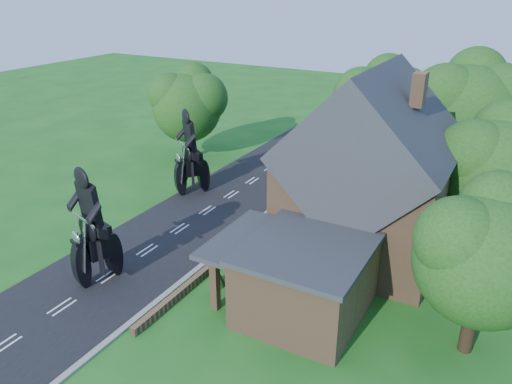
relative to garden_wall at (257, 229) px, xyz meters
The scene contains 19 objects.
ground 6.60m from the garden_wall, 130.70° to the right, with size 120.00×120.00×0.00m, color #195919.
road 6.60m from the garden_wall, 130.70° to the right, with size 7.00×80.00×0.02m, color black.
kerb 5.04m from the garden_wall, 97.41° to the right, with size 0.30×80.00×0.12m, color gray.
garden_wall is the anchor object (origin of this frame).
house 7.52m from the garden_wall, ahead, with size 9.54×8.64×10.24m.
annex 8.19m from the garden_wall, 46.16° to the right, with size 7.05×5.94×3.44m.
tree_annex_side 14.45m from the garden_wall, 20.89° to the right, with size 5.64×5.20×7.48m.
tree_house_right 13.80m from the garden_wall, 16.32° to the left, with size 6.51×6.00×8.40m.
tree_behind_house 16.06m from the garden_wall, 48.43° to the left, with size 7.81×7.20×10.08m.
tree_behind_left 13.88m from the garden_wall, 72.34° to the left, with size 6.94×6.40×9.16m.
tree_far_road 15.13m from the garden_wall, 140.77° to the left, with size 6.08×5.60×7.84m.
shrub_a 6.09m from the garden_wall, 80.54° to the right, with size 0.90×0.90×1.10m, color #123B15.
shrub_b 3.66m from the garden_wall, 74.05° to the right, with size 0.90×0.90×1.10m, color #123B15.
shrub_c 1.46m from the garden_wall, 45.00° to the right, with size 0.90×0.90×1.10m, color #123B15.
shrub_d 4.14m from the garden_wall, 75.96° to the left, with size 0.90×0.90×1.10m, color #123B15.
shrub_e 6.59m from the garden_wall, 81.25° to the left, with size 0.90×0.90×1.10m, color #123B15.
shrub_f 9.06m from the garden_wall, 83.66° to the left, with size 0.90×0.90×1.10m, color #123B15.
motorcycle_lead 9.56m from the garden_wall, 117.66° to the right, with size 0.50×1.97×1.83m, color black, non-canonical shape.
motorcycle_follow 7.57m from the garden_wall, 156.45° to the left, with size 0.50×1.96×1.82m, color black, non-canonical shape.
Camera 1 is at (17.18, -18.41, 14.02)m, focal length 35.00 mm.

